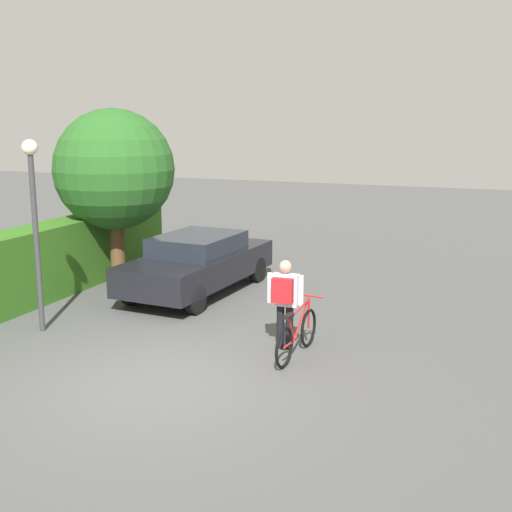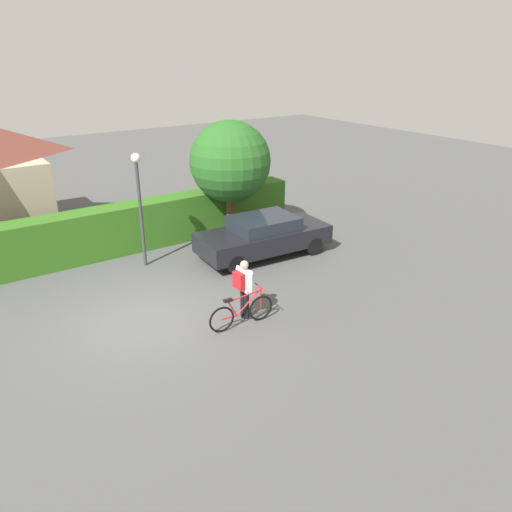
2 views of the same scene
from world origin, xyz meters
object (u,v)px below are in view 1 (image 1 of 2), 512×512
Objects in this scene: person_rider at (285,297)px; street_lamp at (34,206)px; bicycle at (297,335)px; tree_kerbside at (114,170)px; parked_car_near at (198,262)px.

street_lamp is at bearing 99.21° from person_rider.
person_rider is (0.27, 0.31, 0.56)m from bicycle.
street_lamp reaches higher than person_rider.
bicycle is 0.50× the size of street_lamp.
bicycle is at bearing -84.48° from street_lamp.
street_lamp is at bearing 95.52° from bicycle.
tree_kerbside reaches higher than bicycle.
person_rider is 0.44× the size of street_lamp.
person_rider is (-2.77, -3.02, 0.23)m from parked_car_near.
person_rider is 6.23m from tree_kerbside.
street_lamp is at bearing 156.93° from parked_car_near.
bicycle is (-3.03, -3.33, -0.33)m from parked_car_near.
street_lamp is (-0.73, 4.51, 1.40)m from person_rider.
person_rider is 4.78m from street_lamp.
tree_kerbside is (3.18, 5.53, 2.31)m from bicycle.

